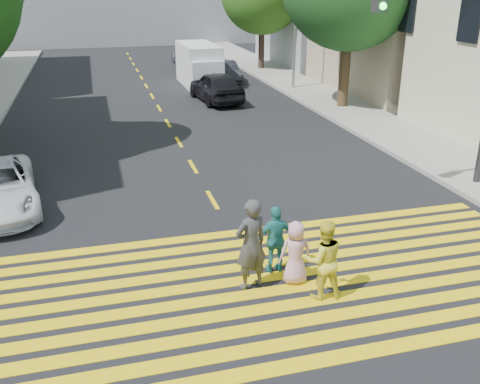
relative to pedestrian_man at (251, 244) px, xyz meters
name	(u,v)px	position (x,y,z in m)	size (l,w,h in m)	color
ground	(283,321)	(0.24, -1.30, -0.97)	(120.00, 120.00, 0.00)	black
sidewalk_right	(347,110)	(8.74, 13.70, -0.89)	(3.00, 60.00, 0.15)	gray
crosswalk	(262,285)	(0.24, -0.02, -0.96)	(13.40, 5.30, 0.01)	yellow
lane_line	(149,91)	(0.24, 21.20, -0.96)	(0.12, 34.40, 0.01)	yellow
pedestrian_man	(251,244)	(0.00, 0.00, 0.00)	(0.70, 0.46, 1.93)	#3A3A3B
pedestrian_woman	(323,260)	(1.25, -0.70, -0.15)	(0.79, 0.62, 1.63)	yellow
pedestrian_child	(295,253)	(0.93, -0.05, -0.29)	(0.66, 0.43, 1.35)	#CF99B0
pedestrian_extra	(276,240)	(0.69, 0.46, -0.21)	(0.88, 0.37, 1.51)	teal
dark_car_near	(216,87)	(3.26, 17.46, -0.20)	(1.80, 4.49, 1.53)	black
silver_car	(187,56)	(3.98, 30.16, -0.32)	(1.82, 4.48, 1.30)	gray
dark_car_parked	(226,72)	(5.06, 22.78, -0.35)	(1.29, 3.71, 1.22)	black
white_van	(200,66)	(3.31, 21.93, 0.15)	(1.96, 5.03, 2.36)	white
traffic_signal	(467,44)	(7.00, 3.53, 3.26)	(4.44, 0.90, 6.53)	#2C2B2F
street_lamp	(294,2)	(7.98, 19.30, 3.72)	(1.84, 0.50, 8.16)	gray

